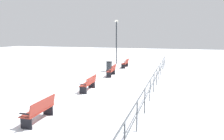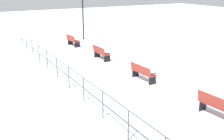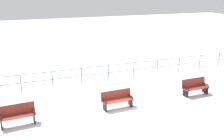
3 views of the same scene
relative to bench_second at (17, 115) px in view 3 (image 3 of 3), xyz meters
The scene contains 5 objects.
ground_plane 4.69m from the bench_second, 90.21° to the left, with size 80.00×80.00×0.00m, color white.
bench_second is the anchor object (origin of this frame).
bench_third 4.66m from the bench_second, 90.47° to the left, with size 0.60×1.62×0.87m.
bench_fourth 9.32m from the bench_second, 90.35° to the left, with size 0.59×1.57×0.91m.
waterfront_railing 5.97m from the bench_second, 128.49° to the left, with size 0.05×22.81×1.08m.
Camera 3 is at (10.81, -4.34, 5.71)m, focal length 41.33 mm.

